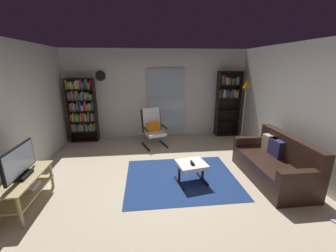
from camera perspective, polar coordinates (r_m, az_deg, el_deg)
The scene contains 16 objects.
ground_plane at distance 4.10m, azimuth -0.00°, elevation -15.50°, with size 7.02×7.02×0.00m, color #C1B195.
wall_back at distance 6.43m, azimuth -2.92°, elevation 8.65°, with size 5.60×0.06×2.60m, color silver.
wall_right at distance 4.71m, azimuth 34.75°, elevation 2.88°, with size 0.06×6.00×2.60m, color silver.
glass_door_panel at distance 6.42m, azimuth -0.63°, elevation 6.40°, with size 1.10×0.01×2.00m, color silver.
area_rug at distance 4.29m, azimuth 3.57°, elevation -13.88°, with size 2.14×1.76×0.01m, color navy.
tv_stand at distance 4.10m, azimuth -34.30°, elevation -13.32°, with size 0.47×1.12×0.50m.
television at distance 3.92m, azimuth -35.30°, elevation -8.23°, with size 0.20×0.80×0.50m.
bookshelf_near_tv at distance 6.44m, azimuth -22.22°, elevation 4.47°, with size 0.75×0.30×1.80m.
bookshelf_near_sofa at distance 6.73m, azimuth 15.86°, elevation 7.32°, with size 0.69×0.30×1.97m.
leather_sofa at distance 4.61m, azimuth 26.88°, elevation -9.13°, with size 0.81×1.71×0.87m.
lounge_armchair at distance 5.75m, azimuth -4.06°, elevation -0.11°, with size 0.72×0.78×1.02m.
ottoman at distance 4.03m, azimuth 6.37°, elevation -10.77°, with size 0.60×0.57×0.40m.
tv_remote at distance 4.00m, azimuth 6.38°, elevation -9.76°, with size 0.04×0.14×0.02m, color black.
cell_phone at distance 3.94m, azimuth 6.68°, elevation -10.24°, with size 0.07×0.14×0.01m, color black.
floor_lamp_by_shelf at distance 6.10m, azimuth 20.28°, elevation 8.30°, with size 0.22×0.22×1.78m.
wall_clock at distance 6.40m, azimuth -17.81°, elevation 12.83°, with size 0.29×0.03×0.29m.
Camera 1 is at (-0.39, -3.45, 2.16)m, focal length 22.48 mm.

